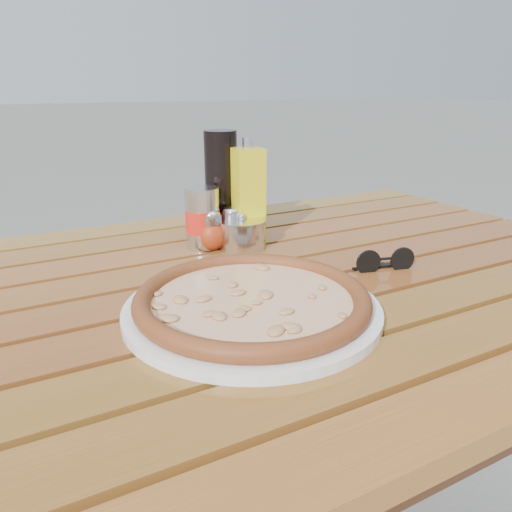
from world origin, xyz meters
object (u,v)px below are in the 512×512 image
pepper_shaker (212,231)px  sunglasses (385,262)px  parmesan_tin (242,234)px  table (262,317)px  olive_oil_cruet (248,196)px  soda_can (203,219)px  plate (252,309)px  dark_bottle (221,186)px  pizza (252,299)px  oregano_shaker (232,227)px

pepper_shaker → sunglasses: bearing=-48.3°
pepper_shaker → parmesan_tin: (0.06, -0.02, -0.01)m
table → olive_oil_cruet: bearing=69.2°
soda_can → parmesan_tin: soda_can is taller
plate → pepper_shaker: 0.30m
dark_bottle → sunglasses: (0.17, -0.31, -0.09)m
pizza → olive_oil_cruet: (0.15, 0.30, 0.07)m
table → sunglasses: bearing=-20.7°
soda_can → olive_oil_cruet: bearing=-8.1°
dark_bottle → sunglasses: dark_bottle is taller
parmesan_tin → pepper_shaker: bearing=160.7°
plate → pepper_shaker: (0.07, 0.29, 0.03)m
pizza → dark_bottle: 0.38m
plate → dark_bottle: 0.39m
table → parmesan_tin: size_ratio=11.40×
pepper_shaker → parmesan_tin: pepper_shaker is taller
table → soda_can: (-0.03, 0.19, 0.13)m
pizza → pepper_shaker: bearing=77.3°
parmesan_tin → sunglasses: 0.28m
oregano_shaker → dark_bottle: dark_bottle is taller
oregano_shaker → olive_oil_cruet: olive_oil_cruet is taller
soda_can → sunglasses: 0.35m
plate → sunglasses: sunglasses is taller
plate → dark_bottle: size_ratio=1.64×
plate → sunglasses: size_ratio=3.24×
oregano_shaker → dark_bottle: 0.09m
pepper_shaker → parmesan_tin: 0.06m
dark_bottle → soda_can: bearing=-144.5°
dark_bottle → parmesan_tin: dark_bottle is taller
pizza → parmesan_tin: 0.29m
oregano_shaker → parmesan_tin: (0.01, -0.02, -0.01)m
table → olive_oil_cruet: size_ratio=6.67×
sunglasses → soda_can: bearing=145.3°
olive_oil_cruet → parmesan_tin: bearing=-135.7°
parmesan_tin → pizza: bearing=-114.1°
pizza → soda_can: size_ratio=2.99×
pizza → sunglasses: sunglasses is taller
soda_can → olive_oil_cruet: (0.09, -0.01, 0.04)m
pepper_shaker → parmesan_tin: size_ratio=0.67×
plate → oregano_shaker: bearing=69.1°
dark_bottle → olive_oil_cruet: (0.03, -0.06, -0.01)m
dark_bottle → plate: bearing=-108.4°
table → pizza: pizza is taller
sunglasses → pepper_shaker: bearing=146.7°
plate → oregano_shaker: 0.31m
table → dark_bottle: 0.30m
pepper_shaker → table: bearing=-84.3°
pepper_shaker → olive_oil_cruet: (0.08, 0.01, 0.06)m
pizza → dark_bottle: bearing=71.6°
soda_can → parmesan_tin: size_ratio=0.98×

